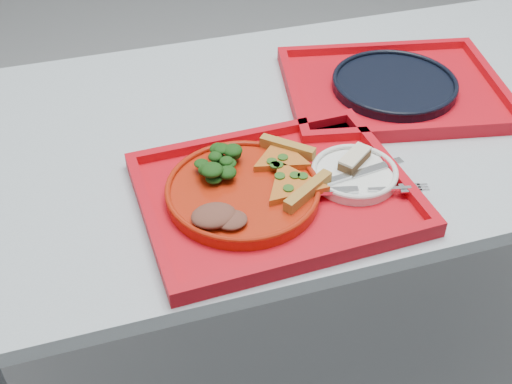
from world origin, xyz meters
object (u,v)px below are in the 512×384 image
tray_main (275,197)px  dessert_bar (355,158)px  tray_far (393,91)px  navy_plate (394,85)px  dinner_plate (243,193)px

tray_main → dessert_bar: (0.16, 0.02, 0.03)m
tray_main → dessert_bar: bearing=7.0°
tray_far → navy_plate: 0.01m
dessert_bar → tray_main: bearing=152.0°
dinner_plate → dessert_bar: dessert_bar is taller
dinner_plate → navy_plate: bearing=30.9°
tray_main → navy_plate: navy_plate is taller
dinner_plate → tray_far: bearing=30.9°
tray_far → dessert_bar: size_ratio=6.10×
tray_main → tray_far: 0.43m
tray_far → dinner_plate: dinner_plate is taller
tray_far → dessert_bar: dessert_bar is taller
tray_far → navy_plate: navy_plate is taller
tray_main → dinner_plate: 0.06m
tray_main → navy_plate: size_ratio=1.73×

